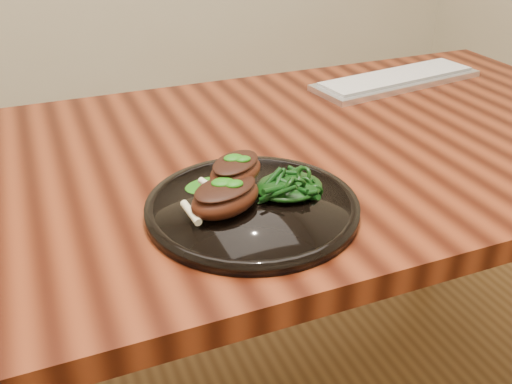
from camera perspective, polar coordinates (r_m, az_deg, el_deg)
desk at (r=1.07m, az=0.48°, el=0.31°), size 1.60×0.80×0.75m
plate at (r=0.83m, az=-0.38°, el=-1.48°), size 0.31×0.31×0.02m
lamb_chop_front at (r=0.79m, az=-3.12°, el=-0.44°), size 0.13×0.11×0.05m
lamb_chop_back at (r=0.83m, az=-2.09°, el=2.20°), size 0.12×0.11×0.04m
herb_smear at (r=0.87m, az=-4.41°, el=0.68°), size 0.08×0.05×0.01m
greens_heap at (r=0.84m, az=3.32°, el=0.96°), size 0.10×0.10×0.04m
keyboard at (r=1.41m, az=13.89°, el=10.88°), size 0.44×0.19×0.02m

